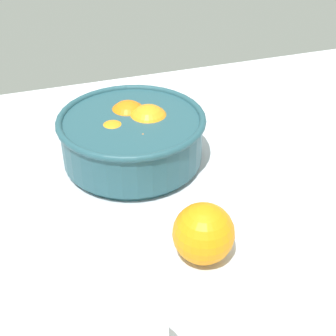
# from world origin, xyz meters

# --- Properties ---
(ground_plane) EXTENTS (1.47, 0.91, 0.03)m
(ground_plane) POSITION_xyz_m (0.00, 0.00, -0.01)
(ground_plane) COLOR silver
(fruit_bowl) EXTENTS (0.26, 0.26, 0.10)m
(fruit_bowl) POSITION_xyz_m (-0.06, 0.10, 0.05)
(fruit_bowl) COLOR #234C56
(fruit_bowl) RESTS_ON ground_plane
(loose_orange_0) EXTENTS (0.09, 0.09, 0.09)m
(loose_orange_0) POSITION_xyz_m (-0.03, -0.16, 0.04)
(loose_orange_0) COLOR orange
(loose_orange_0) RESTS_ON ground_plane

